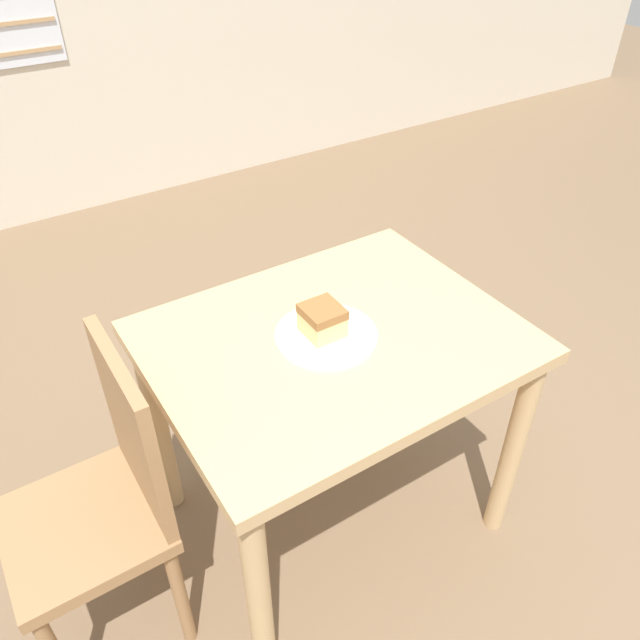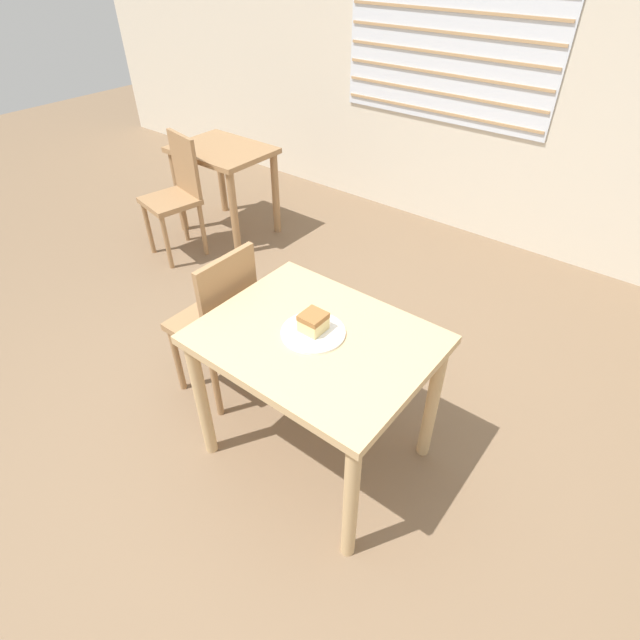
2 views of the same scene
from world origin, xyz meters
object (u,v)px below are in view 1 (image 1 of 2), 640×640
chair_near_window (105,502)px  plate (326,335)px  cake_slice (322,320)px  dining_table_near (334,370)px

chair_near_window → plate: chair_near_window is taller
cake_slice → plate: bearing=-54.2°
chair_near_window → cake_slice: (0.63, -0.01, 0.31)m
chair_near_window → plate: (0.63, -0.02, 0.26)m
dining_table_near → chair_near_window: 0.67m
dining_table_near → plate: (-0.02, 0.01, 0.13)m
chair_near_window → cake_slice: chair_near_window is taller
dining_table_near → cake_slice: bearing=151.1°
dining_table_near → plate: plate is taller
dining_table_near → chair_near_window: (-0.66, 0.02, -0.13)m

